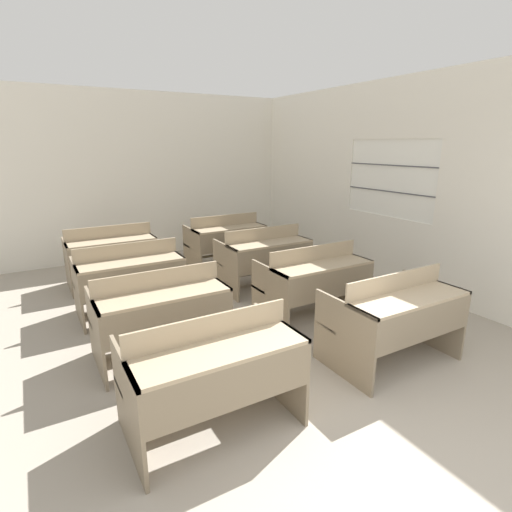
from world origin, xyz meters
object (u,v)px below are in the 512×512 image
Objects in this scene: bench_front_right at (394,316)px; wastepaper_bin at (277,240)px; bench_back_right at (226,240)px; bench_second_right at (314,280)px; bench_third_right at (264,256)px; bench_front_left at (213,370)px; bench_back_left at (111,254)px; bench_second_left at (161,312)px; bench_third_left at (130,277)px.

bench_front_right reaches higher than wastepaper_bin.
bench_second_right is at bearing -90.29° from bench_back_right.
bench_third_right is (0.00, 2.47, 0.00)m from bench_front_right.
bench_front_left is at bearing -127.93° from wastepaper_bin.
bench_back_left is at bearing 90.16° from bench_front_left.
bench_third_left is at bearing 90.52° from bench_second_left.
bench_third_left is 1.00× the size of bench_back_right.
bench_third_right and bench_back_left have the same top height.
bench_back_left and bench_back_right have the same top height.
bench_back_left is (-1.94, 3.75, 0.00)m from bench_front_right.
bench_second_right is 1.00× the size of bench_back_right.
bench_third_right is at bearing 89.91° from bench_front_right.
bench_third_left is at bearing -90.68° from bench_back_left.
wastepaper_bin is at bearing 10.81° from bench_back_left.
bench_second_right is at bearing -52.82° from bench_back_left.
bench_front_right is 2.30m from bench_second_left.
bench_front_right and bench_back_right have the same top height.
wastepaper_bin is at bearing 52.24° from bench_third_right.
bench_third_right is 1.00× the size of bench_back_left.
bench_front_left and bench_second_right have the same top height.
bench_back_left is 1.00× the size of bench_back_right.
bench_front_left is at bearing -89.84° from bench_back_left.
bench_third_right is 1.00× the size of bench_back_right.
bench_front_right is 4.22m from bench_back_left.
bench_front_left and bench_second_left have the same top height.
bench_third_right is at bearing 88.42° from bench_second_right.
bench_second_left is 1.92m from bench_second_right.
bench_second_right is 3.55m from wastepaper_bin.
bench_third_left is (-1.93, 1.27, 0.00)m from bench_second_right.
bench_front_right is at bearing -51.81° from bench_third_left.
bench_front_right is 2.47m from bench_third_right.
bench_third_left is 1.00× the size of bench_third_right.
wastepaper_bin is (3.47, 1.92, -0.34)m from bench_third_left.
bench_front_left is at bearing -117.18° from bench_back_right.
bench_front_right is 1.00× the size of bench_second_left.
bench_third_right is at bearing 51.94° from bench_front_left.
bench_second_left is 1.00× the size of bench_back_left.
bench_second_left and bench_third_right have the same top height.
bench_third_left is 1.96m from bench_third_right.
bench_second_left is at bearing -137.38° from wastepaper_bin.
wastepaper_bin is at bearing 42.62° from bench_second_left.
bench_back_right is (1.92, 3.73, 0.00)m from bench_front_left.
bench_back_left is (0.01, 1.26, 0.00)m from bench_third_left.
bench_second_left is (-1.95, 1.23, 0.00)m from bench_front_right.
bench_front_left is 1.00× the size of bench_back_right.
bench_third_right is (1.96, -0.02, 0.00)m from bench_third_left.
bench_front_left is 3.14m from bench_third_right.
bench_second_left is at bearing 179.91° from bench_second_right.
wastepaper_bin is (3.45, 0.66, -0.34)m from bench_back_left.
wastepaper_bin is at bearing 64.22° from bench_second_right.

